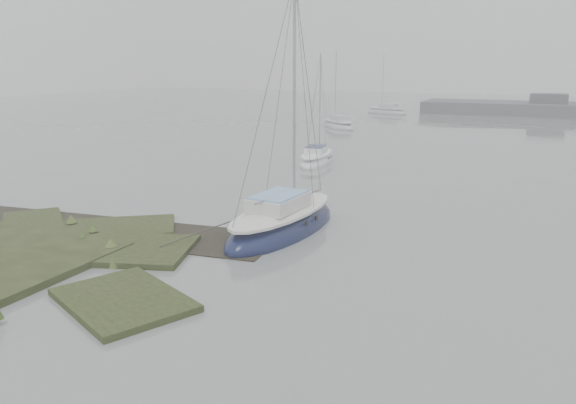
# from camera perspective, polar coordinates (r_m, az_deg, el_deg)

# --- Properties ---
(ground) EXTENTS (160.00, 160.00, 0.00)m
(ground) POSITION_cam_1_polar(r_m,az_deg,el_deg) (42.11, 10.99, 5.69)
(ground) COLOR slate
(ground) RESTS_ON ground
(sailboat_main) EXTENTS (2.69, 6.73, 9.29)m
(sailboat_main) POSITION_cam_1_polar(r_m,az_deg,el_deg) (19.79, -0.56, -2.28)
(sailboat_main) COLOR #0E1433
(sailboat_main) RESTS_ON ground
(sailboat_white) EXTENTS (2.23, 5.07, 6.92)m
(sailboat_white) POSITION_cam_1_polar(r_m,az_deg,el_deg) (33.71, 2.93, 4.31)
(sailboat_white) COLOR silver
(sailboat_white) RESTS_ON ground
(sailboat_far_a) EXTENTS (4.99, 4.96, 7.47)m
(sailboat_far_a) POSITION_cam_1_polar(r_m,az_deg,el_deg) (53.08, 5.12, 7.77)
(sailboat_far_a) COLOR silver
(sailboat_far_a) RESTS_ON ground
(sailboat_far_c) EXTENTS (5.67, 3.43, 7.60)m
(sailboat_far_c) POSITION_cam_1_polar(r_m,az_deg,el_deg) (69.27, 10.00, 9.03)
(sailboat_far_c) COLOR #B1B6BC
(sailboat_far_c) RESTS_ON ground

